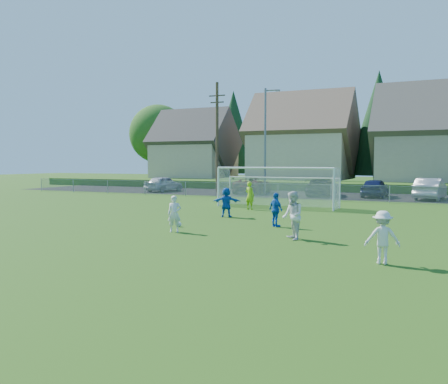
{
  "coord_description": "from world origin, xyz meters",
  "views": [
    {
      "loc": [
        9.3,
        -12.07,
        2.81
      ],
      "look_at": [
        0.0,
        8.0,
        1.4
      ],
      "focal_mm": 38.0,
      "sensor_mm": 36.0,
      "label": 1
    }
  ],
  "objects": [
    {
      "name": "streetlight",
      "position": [
        -4.45,
        26.0,
        4.84
      ],
      "size": [
        1.38,
        0.18,
        9.0
      ],
      "color": "slate",
      "rests_on": "ground"
    },
    {
      "name": "player_blue_b",
      "position": [
        -0.71,
        9.81,
        0.75
      ],
      "size": [
        1.47,
        0.83,
        1.51
      ],
      "primitive_type": "imported",
      "rotation": [
        0.0,
        0.0,
        3.43
      ],
      "color": "#1353B6",
      "rests_on": "ground"
    },
    {
      "name": "soccer_goal",
      "position": [
        0.0,
        16.05,
        1.63
      ],
      "size": [
        7.42,
        1.9,
        2.5
      ],
      "color": "white",
      "rests_on": "ground"
    },
    {
      "name": "car_c",
      "position": [
        -6.18,
        27.42,
        0.74
      ],
      "size": [
        3.01,
        5.56,
        1.48
      ],
      "primitive_type": "imported",
      "rotation": [
        0.0,
        0.0,
        3.25
      ],
      "color": "#540910",
      "rests_on": "ground"
    },
    {
      "name": "car_e",
      "position": [
        4.39,
        27.08,
        0.74
      ],
      "size": [
        1.88,
        4.41,
        1.49
      ],
      "primitive_type": "imported",
      "rotation": [
        0.0,
        0.0,
        3.11
      ],
      "color": "#11183D",
      "rests_on": "ground"
    },
    {
      "name": "player_white_b",
      "position": [
        4.4,
        4.38,
        0.88
      ],
      "size": [
        1.03,
        1.08,
        1.75
      ],
      "primitive_type": "imported",
      "rotation": [
        0.0,
        0.0,
        -0.98
      ],
      "color": "silver",
      "rests_on": "ground"
    },
    {
      "name": "player_blue_a",
      "position": [
        2.78,
        7.34,
        0.74
      ],
      "size": [
        0.92,
        0.81,
        1.49
      ],
      "primitive_type": "imported",
      "rotation": [
        0.0,
        0.0,
        2.52
      ],
      "color": "#1353B6",
      "rests_on": "ground"
    },
    {
      "name": "tree_row",
      "position": [
        1.04,
        48.74,
        6.91
      ],
      "size": [
        65.98,
        12.36,
        13.8
      ],
      "color": "#382616",
      "rests_on": "ground"
    },
    {
      "name": "utility_pole",
      "position": [
        -9.5,
        27.0,
        5.15
      ],
      "size": [
        1.6,
        0.26,
        10.0
      ],
      "color": "#473321",
      "rests_on": "ground"
    },
    {
      "name": "car_f",
      "position": [
        8.45,
        26.25,
        0.8
      ],
      "size": [
        2.29,
        5.02,
        1.6
      ],
      "primitive_type": "imported",
      "rotation": [
        0.0,
        0.0,
        3.02
      ],
      "color": "#B0B0B0",
      "rests_on": "ground"
    },
    {
      "name": "chainlink_fence",
      "position": [
        0.0,
        22.0,
        0.63
      ],
      "size": [
        52.06,
        0.06,
        1.2
      ],
      "color": "gray",
      "rests_on": "ground"
    },
    {
      "name": "ground",
      "position": [
        0.0,
        0.0,
        0.0
      ],
      "size": [
        160.0,
        160.0,
        0.0
      ],
      "primitive_type": "plane",
      "color": "#193D0C",
      "rests_on": "ground"
    },
    {
      "name": "player_white_a",
      "position": [
        -0.43,
        4.2,
        0.73
      ],
      "size": [
        0.63,
        0.55,
        1.46
      ],
      "primitive_type": "imported",
      "rotation": [
        0.0,
        0.0,
        0.47
      ],
      "color": "silver",
      "rests_on": "ground"
    },
    {
      "name": "car_a",
      "position": [
        -14.78,
        26.25,
        0.73
      ],
      "size": [
        2.25,
        4.47,
        1.46
      ],
      "primitive_type": "imported",
      "rotation": [
        0.0,
        0.0,
        3.01
      ],
      "color": "#B5B9BE",
      "rests_on": "ground"
    },
    {
      "name": "grass_embankment",
      "position": [
        0.0,
        35.0,
        0.4
      ],
      "size": [
        70.0,
        6.0,
        0.8
      ],
      "primitive_type": "cube",
      "color": "#1E420F",
      "rests_on": "ground"
    },
    {
      "name": "car_d",
      "position": [
        0.21,
        26.72,
        0.74
      ],
      "size": [
        2.51,
        5.29,
        1.49
      ],
      "primitive_type": "imported",
      "rotation": [
        0.0,
        0.0,
        3.22
      ],
      "color": "black",
      "rests_on": "ground"
    },
    {
      "name": "houses_row",
      "position": [
        1.97,
        42.46,
        7.33
      ],
      "size": [
        53.9,
        11.45,
        13.27
      ],
      "color": "tan",
      "rests_on": "ground"
    },
    {
      "name": "soccer_ball",
      "position": [
        -1.04,
        5.59,
        0.11
      ],
      "size": [
        0.22,
        0.22,
        0.22
      ],
      "primitive_type": "sphere",
      "color": "white",
      "rests_on": "ground"
    },
    {
      "name": "player_white_c",
      "position": [
        7.83,
        1.49,
        0.74
      ],
      "size": [
        1.06,
        0.77,
        1.47
      ],
      "primitive_type": "imported",
      "rotation": [
        0.0,
        0.0,
        3.39
      ],
      "color": "silver",
      "rests_on": "ground"
    },
    {
      "name": "goalkeeper",
      "position": [
        -1.01,
        13.78,
        0.83
      ],
      "size": [
        0.69,
        0.55,
        1.65
      ],
      "primitive_type": "imported",
      "rotation": [
        0.0,
        0.0,
        2.85
      ],
      "color": "#93CA17",
      "rests_on": "ground"
    },
    {
      "name": "asphalt_lot",
      "position": [
        0.0,
        27.5,
        0.01
      ],
      "size": [
        60.0,
        60.0,
        0.0
      ],
      "primitive_type": "plane",
      "color": "black",
      "rests_on": "ground"
    }
  ]
}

